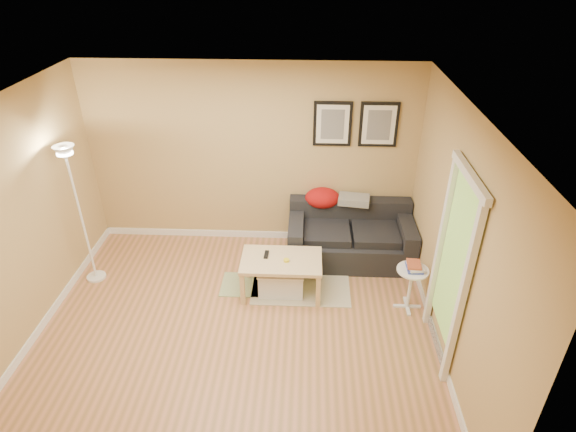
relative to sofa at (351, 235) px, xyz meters
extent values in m
plane|color=#BF7A52|center=(-1.38, -1.53, -0.38)|extent=(4.50, 4.50, 0.00)
plane|color=white|center=(-1.38, -1.53, 2.23)|extent=(4.50, 4.50, 0.00)
plane|color=tan|center=(-1.38, 0.47, 0.92)|extent=(4.50, 0.00, 4.50)
plane|color=tan|center=(-1.38, -3.53, 0.92)|extent=(4.50, 0.00, 4.50)
plane|color=tan|center=(-3.63, -1.53, 0.92)|extent=(0.00, 4.00, 4.00)
plane|color=tan|center=(0.87, -1.53, 0.92)|extent=(0.00, 4.00, 4.00)
cube|color=white|center=(-1.38, 0.46, -0.33)|extent=(4.50, 0.02, 0.10)
cube|color=white|center=(-3.62, -1.53, -0.33)|extent=(0.02, 4.00, 0.10)
cube|color=white|center=(0.86, -1.53, -0.33)|extent=(0.02, 4.00, 0.10)
cube|color=beige|center=(-0.66, -0.65, -0.37)|extent=(1.25, 0.85, 0.01)
cube|color=#668C4C|center=(-1.34, -0.69, -0.37)|extent=(0.70, 0.50, 0.01)
cube|color=black|center=(-1.10, -0.71, 0.13)|extent=(0.06, 0.16, 0.02)
cylinder|color=yellow|center=(-0.84, -0.83, 0.14)|extent=(0.07, 0.07, 0.03)
camera|label=1|loc=(-0.61, -5.51, 3.51)|focal=29.54mm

